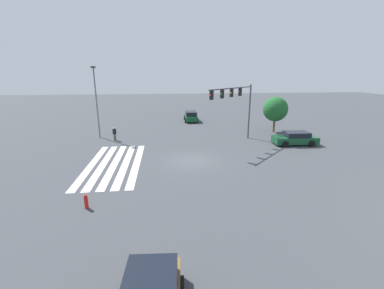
{
  "coord_description": "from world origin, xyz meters",
  "views": [
    {
      "loc": [
        21.58,
        -2.38,
        7.59
      ],
      "look_at": [
        0.0,
        0.0,
        1.53
      ],
      "focal_mm": 24.0,
      "sensor_mm": 36.0,
      "label": 1
    }
  ],
  "objects_px": {
    "traffic_signal_mast": "(236,99)",
    "car_2": "(191,116)",
    "tree_corner_a": "(275,109)",
    "fire_hydrant": "(86,201)",
    "pedestrian": "(115,133)",
    "street_light_pole_a": "(96,96)",
    "car_1": "(295,138)"
  },
  "relations": [
    {
      "from": "traffic_signal_mast",
      "to": "car_2",
      "type": "distance_m",
      "value": 15.26
    },
    {
      "from": "tree_corner_a",
      "to": "fire_hydrant",
      "type": "distance_m",
      "value": 26.45
    },
    {
      "from": "pedestrian",
      "to": "street_light_pole_a",
      "type": "height_order",
      "value": "street_light_pole_a"
    },
    {
      "from": "car_1",
      "to": "fire_hydrant",
      "type": "distance_m",
      "value": 22.26
    },
    {
      "from": "tree_corner_a",
      "to": "car_1",
      "type": "bearing_deg",
      "value": -2.36
    },
    {
      "from": "car_1",
      "to": "street_light_pole_a",
      "type": "distance_m",
      "value": 23.19
    },
    {
      "from": "car_1",
      "to": "pedestrian",
      "type": "distance_m",
      "value": 20.4
    },
    {
      "from": "traffic_signal_mast",
      "to": "car_2",
      "type": "xyz_separation_m",
      "value": [
        -14.3,
        -3.37,
        -4.1
      ]
    },
    {
      "from": "car_1",
      "to": "pedestrian",
      "type": "height_order",
      "value": "pedestrian"
    },
    {
      "from": "fire_hydrant",
      "to": "car_1",
      "type": "bearing_deg",
      "value": 122.03
    },
    {
      "from": "traffic_signal_mast",
      "to": "tree_corner_a",
      "type": "xyz_separation_m",
      "value": [
        -5.12,
        6.76,
        -1.84
      ]
    },
    {
      "from": "street_light_pole_a",
      "to": "fire_hydrant",
      "type": "xyz_separation_m",
      "value": [
        17.46,
        3.21,
        -4.55
      ]
    },
    {
      "from": "car_1",
      "to": "car_2",
      "type": "distance_m",
      "value": 18.33
    },
    {
      "from": "car_2",
      "to": "traffic_signal_mast",
      "type": "bearing_deg",
      "value": -165.29
    },
    {
      "from": "car_2",
      "to": "tree_corner_a",
      "type": "relative_size",
      "value": 0.99
    },
    {
      "from": "traffic_signal_mast",
      "to": "fire_hydrant",
      "type": "distance_m",
      "value": 18.45
    },
    {
      "from": "tree_corner_a",
      "to": "traffic_signal_mast",
      "type": "bearing_deg",
      "value": -52.82
    },
    {
      "from": "tree_corner_a",
      "to": "street_light_pole_a",
      "type": "bearing_deg",
      "value": -88.43
    },
    {
      "from": "traffic_signal_mast",
      "to": "car_2",
      "type": "relative_size",
      "value": 1.38
    },
    {
      "from": "pedestrian",
      "to": "tree_corner_a",
      "type": "relative_size",
      "value": 0.34
    },
    {
      "from": "pedestrian",
      "to": "street_light_pole_a",
      "type": "distance_m",
      "value": 4.89
    },
    {
      "from": "car_1",
      "to": "tree_corner_a",
      "type": "height_order",
      "value": "tree_corner_a"
    },
    {
      "from": "pedestrian",
      "to": "street_light_pole_a",
      "type": "relative_size",
      "value": 0.19
    },
    {
      "from": "traffic_signal_mast",
      "to": "fire_hydrant",
      "type": "relative_size",
      "value": 7.38
    },
    {
      "from": "pedestrian",
      "to": "fire_hydrant",
      "type": "bearing_deg",
      "value": -40.58
    },
    {
      "from": "car_2",
      "to": "street_light_pole_a",
      "type": "xyz_separation_m",
      "value": [
        9.79,
        -12.21,
        4.19
      ]
    },
    {
      "from": "traffic_signal_mast",
      "to": "fire_hydrant",
      "type": "xyz_separation_m",
      "value": [
        12.95,
        -12.37,
        -4.46
      ]
    },
    {
      "from": "pedestrian",
      "to": "fire_hydrant",
      "type": "xyz_separation_m",
      "value": [
        15.83,
        1.13,
        -0.44
      ]
    },
    {
      "from": "car_1",
      "to": "tree_corner_a",
      "type": "bearing_deg",
      "value": -89.95
    },
    {
      "from": "traffic_signal_mast",
      "to": "tree_corner_a",
      "type": "relative_size",
      "value": 1.36
    },
    {
      "from": "traffic_signal_mast",
      "to": "car_2",
      "type": "bearing_deg",
      "value": -121.73
    },
    {
      "from": "car_1",
      "to": "tree_corner_a",
      "type": "xyz_separation_m",
      "value": [
        -6.27,
        0.26,
        2.35
      ]
    }
  ]
}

